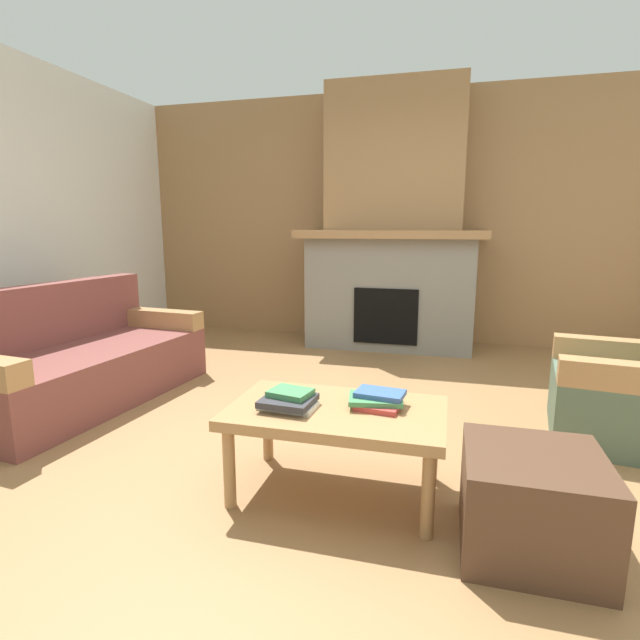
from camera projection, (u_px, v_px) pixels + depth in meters
name	position (u px, v px, depth m)	size (l,w,h in m)	color
ground	(333.00, 448.00, 2.80)	(9.00, 9.00, 0.00)	olive
wall_back_wood_panel	(397.00, 219.00, 5.39)	(6.00, 0.12, 2.70)	#997047
fireplace	(392.00, 237.00, 5.07)	(1.90, 0.82, 2.70)	gray
couch	(79.00, 363.00, 3.53)	(1.00, 1.87, 0.85)	brown
armchair	(633.00, 394.00, 2.85)	(0.86, 0.86, 0.85)	#4C604C
coffee_table	(336.00, 419.00, 2.26)	(1.00, 0.60, 0.43)	#A87A4C
ottoman	(532.00, 503.00, 1.89)	(0.52, 0.52, 0.40)	#4C3323
book_stack_near_edge	(289.00, 400.00, 2.24)	(0.27, 0.23, 0.08)	beige
book_stack_center	(378.00, 399.00, 2.26)	(0.28, 0.23, 0.07)	#B23833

